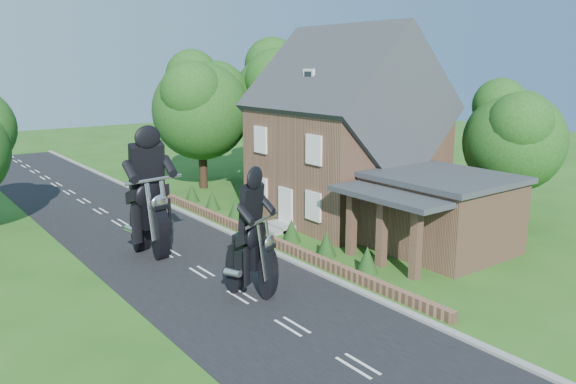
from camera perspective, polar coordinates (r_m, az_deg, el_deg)
ground at (r=20.63m, az=-4.72°, el=-10.53°), size 120.00×120.00×0.00m
road at (r=20.63m, az=-4.72°, el=-10.51°), size 7.00×80.00×0.02m
kerb at (r=22.60m, az=3.20°, el=-8.20°), size 0.30×80.00×0.12m
garden_wall at (r=26.70m, az=-2.67°, el=-4.53°), size 0.30×22.00×0.40m
house at (r=30.37m, az=5.90°, el=5.55°), size 9.54×8.64×10.24m
annex at (r=25.88m, az=15.01°, el=-1.92°), size 7.05×5.94×3.44m
tree_annex_side at (r=31.79m, az=22.22°, el=5.63°), size 5.64×5.20×7.48m
tree_house_right at (r=36.46m, az=10.30°, el=7.96°), size 6.51×6.00×8.40m
tree_behind_house at (r=40.33m, az=-0.06°, el=10.10°), size 7.81×7.20×10.08m
tree_behind_left at (r=37.93m, az=-8.35°, el=9.04°), size 6.94×6.40×9.16m
shrub_a at (r=22.80m, az=8.04°, el=-6.81°), size 0.90×0.90×1.10m
shrub_b at (r=24.53m, az=3.91°, el=-5.28°), size 0.90×0.90×1.10m
shrub_c at (r=26.38m, az=0.35°, el=-3.94°), size 0.90×0.90×1.10m
shrub_d at (r=30.36m, az=-5.38°, el=-1.74°), size 0.90×0.90×1.10m
shrub_e at (r=32.45m, az=-7.70°, el=-0.84°), size 0.90×0.90×1.10m
shrub_f at (r=34.60m, az=-9.73°, el=-0.05°), size 0.90×0.90×1.10m
motorcycle_lead at (r=20.43m, az=-3.67°, el=-8.60°), size 1.04×1.54×1.42m
motorcycle_follow at (r=25.18m, az=-13.78°, el=-4.42°), size 0.73×1.88×1.71m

